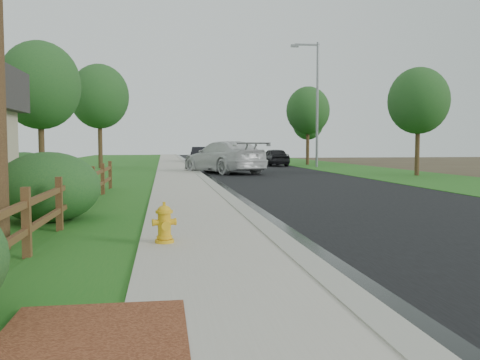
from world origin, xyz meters
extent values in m
plane|color=#3E3121|center=(0.00, 0.00, 0.00)|extent=(120.00, 120.00, 0.00)
cube|color=black|center=(4.60, 35.00, 0.01)|extent=(8.00, 90.00, 0.02)
cube|color=#9C998E|center=(0.40, 35.00, 0.06)|extent=(0.40, 90.00, 0.12)
cube|color=black|center=(0.75, 35.00, 0.02)|extent=(0.50, 90.00, 0.00)
cube|color=#ADA696|center=(-0.90, 35.00, 0.05)|extent=(2.20, 90.00, 0.10)
cube|color=#1F5E1A|center=(-2.80, 35.00, 0.03)|extent=(1.60, 90.00, 0.06)
cube|color=#1F5E1A|center=(-8.00, 35.00, 0.02)|extent=(9.00, 90.00, 0.04)
cube|color=#1F5E1A|center=(11.50, 35.00, 0.02)|extent=(6.00, 90.00, 0.04)
cube|color=brown|center=(-2.20, -1.00, 0.06)|extent=(1.60, 2.40, 0.11)
cube|color=#4A2618|center=(-3.60, 2.80, 0.55)|extent=(0.12, 0.12, 1.10)
cube|color=#4A2618|center=(-3.60, 5.20, 0.55)|extent=(0.12, 0.12, 1.10)
cube|color=#4A2618|center=(-3.60, 7.60, 0.55)|extent=(0.12, 0.12, 1.10)
cube|color=#4A2618|center=(-3.60, 10.00, 0.55)|extent=(0.12, 0.12, 1.10)
cube|color=#4A2618|center=(-3.60, 12.40, 0.55)|extent=(0.12, 0.12, 1.10)
cube|color=#4A2618|center=(-3.60, 14.80, 0.55)|extent=(0.12, 0.12, 1.10)
cube|color=#4A2618|center=(-3.60, 1.60, 0.45)|extent=(0.08, 2.35, 0.10)
cube|color=#4A2618|center=(-3.60, 1.60, 0.85)|extent=(0.08, 2.35, 0.10)
cube|color=#4A2618|center=(-3.60, 4.00, 0.45)|extent=(0.08, 2.35, 0.10)
cube|color=#4A2618|center=(-3.60, 4.00, 0.85)|extent=(0.08, 2.35, 0.10)
cube|color=#4A2618|center=(-3.60, 6.40, 0.45)|extent=(0.08, 2.35, 0.10)
cube|color=#4A2618|center=(-3.60, 6.40, 0.85)|extent=(0.08, 2.35, 0.10)
cube|color=#4A2618|center=(-3.60, 8.80, 0.45)|extent=(0.08, 2.35, 0.10)
cube|color=#4A2618|center=(-3.60, 8.80, 0.85)|extent=(0.08, 2.35, 0.10)
cube|color=#4A2618|center=(-3.60, 11.20, 0.45)|extent=(0.08, 2.35, 0.10)
cube|color=#4A2618|center=(-3.60, 11.20, 0.85)|extent=(0.08, 2.35, 0.10)
cube|color=#4A2618|center=(-3.60, 13.60, 0.45)|extent=(0.08, 2.35, 0.10)
cube|color=#4A2618|center=(-3.60, 13.60, 0.85)|extent=(0.08, 2.35, 0.10)
cylinder|color=gold|center=(-1.58, 3.41, 0.13)|extent=(0.31, 0.31, 0.06)
cylinder|color=gold|center=(-1.58, 3.41, 0.38)|extent=(0.21, 0.21, 0.48)
cylinder|color=gold|center=(-1.58, 3.41, 0.19)|extent=(0.26, 0.26, 0.05)
cylinder|color=gold|center=(-1.58, 3.41, 0.62)|extent=(0.29, 0.29, 0.05)
ellipsoid|color=gold|center=(-1.58, 3.41, 0.63)|extent=(0.23, 0.23, 0.17)
cylinder|color=gold|center=(-1.58, 3.41, 0.75)|extent=(0.05, 0.05, 0.06)
cylinder|color=gold|center=(-1.56, 3.27, 0.40)|extent=(0.15, 0.13, 0.14)
cylinder|color=gold|center=(-1.74, 3.38, 0.44)|extent=(0.13, 0.13, 0.11)
cylinder|color=gold|center=(-1.43, 3.43, 0.44)|extent=(0.13, 0.13, 0.11)
imported|color=silver|center=(2.00, 25.26, 0.97)|extent=(5.09, 7.06, 1.90)
imported|color=black|center=(7.20, 34.73, 0.72)|extent=(1.88, 4.20, 1.40)
imported|color=black|center=(2.00, 45.07, 0.76)|extent=(2.12, 4.66, 1.48)
cylinder|color=gray|center=(9.87, 31.97, 4.66)|extent=(0.19, 0.19, 9.32)
cube|color=gray|center=(9.04, 31.99, 9.11)|extent=(1.87, 0.19, 0.12)
cube|color=gray|center=(8.11, 32.03, 9.01)|extent=(0.58, 0.25, 0.19)
ellipsoid|color=brown|center=(-5.67, 8.45, 0.40)|extent=(1.32, 1.07, 0.80)
ellipsoid|color=#19461F|center=(-4.10, 6.62, 0.78)|extent=(2.48, 2.48, 1.57)
ellipsoid|color=#19461F|center=(-6.50, 14.00, 0.73)|extent=(2.67, 2.67, 1.46)
cylinder|color=#362316|center=(-7.00, 18.92, 1.91)|extent=(0.26, 0.26, 3.82)
ellipsoid|color=#19461F|center=(-7.00, 18.92, 4.36)|extent=(3.57, 3.57, 3.93)
cylinder|color=#362316|center=(12.13, 20.95, 1.79)|extent=(0.25, 0.25, 3.59)
ellipsoid|color=#19461F|center=(12.13, 20.95, 4.10)|extent=(3.28, 3.28, 3.61)
cylinder|color=#362316|center=(-6.03, 32.37, 2.25)|extent=(0.31, 0.31, 4.49)
ellipsoid|color=#19461F|center=(-6.03, 32.37, 5.14)|extent=(4.15, 4.15, 4.56)
cylinder|color=#362316|center=(10.42, 36.35, 2.00)|extent=(0.27, 0.27, 4.00)
ellipsoid|color=#19461F|center=(10.42, 36.35, 4.57)|extent=(3.62, 3.62, 3.98)
cylinder|color=#362316|center=(11.97, 41.65, 1.65)|extent=(0.23, 0.23, 3.30)
ellipsoid|color=#19461F|center=(11.97, 41.65, 3.77)|extent=(2.92, 2.92, 3.21)
camera|label=1|loc=(-1.59, -5.01, 1.72)|focal=38.00mm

